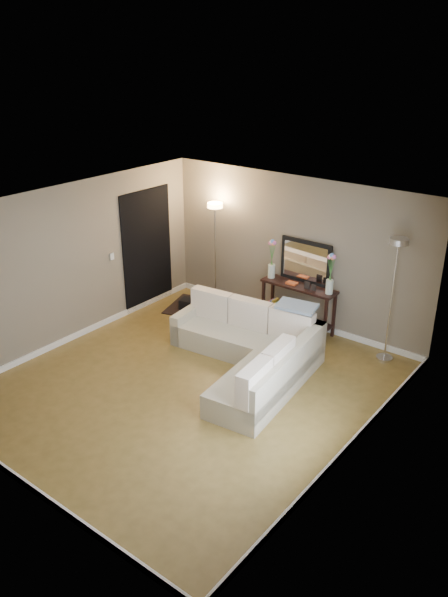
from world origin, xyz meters
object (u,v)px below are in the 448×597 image
Objects in this scene: sectional_sofa at (252,350)px; floor_lamp_lit at (215,233)px; floor_lamp_unlit at (395,276)px; console_table at (294,303)px.

floor_lamp_lit is at bearing 141.31° from sectional_sofa.
sectional_sofa is 1.32× the size of floor_lamp_unlit.
floor_lamp_lit is 3.46m from floor_lamp_unlit.
floor_lamp_lit reaches higher than sectional_sofa.
floor_lamp_unlit reaches higher than sectional_sofa.
floor_lamp_lit is 0.98× the size of floor_lamp_unlit.
sectional_sofa is at bearing -38.69° from floor_lamp_lit.
floor_lamp_unlit is (3.46, -0.07, 0.03)m from floor_lamp_lit.
console_table is at bearing -0.91° from floor_lamp_lit.
console_table is 1.96m from floor_lamp_lit.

